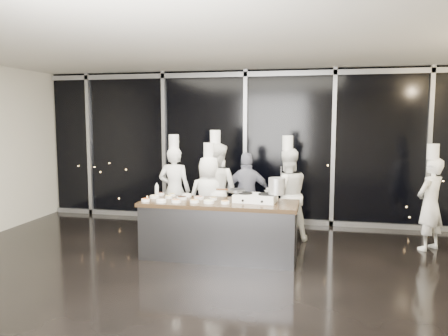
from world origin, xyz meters
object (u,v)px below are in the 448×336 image
object	(u,v)px
chef_right	(287,194)
chef_center	(215,190)
demo_counter	(219,229)
guest	(247,194)
stove	(255,198)
chef_far_left	(174,190)
chef_left	(209,197)
stock_pot	(277,186)
frying_pan	(236,191)
chef_side	(430,203)

from	to	relation	value
chef_right	chef_center	bearing A→B (deg)	-16.48
demo_counter	guest	distance (m)	1.43
chef_center	chef_right	world-z (taller)	chef_center
guest	stove	bearing A→B (deg)	92.57
stove	chef_right	size ratio (longest dim) A/B	0.36
demo_counter	chef_far_left	size ratio (longest dim) A/B	1.30
stove	chef_far_left	distance (m)	2.03
demo_counter	chef_far_left	xyz separation A→B (m)	(-1.14, 1.20, 0.40)
guest	chef_right	xyz separation A→B (m)	(0.74, -0.15, 0.06)
chef_left	stock_pot	bearing A→B (deg)	131.50
demo_counter	frying_pan	bearing A→B (deg)	24.66
demo_counter	chef_side	world-z (taller)	chef_side
stove	chef_left	size ratio (longest dim) A/B	0.38
frying_pan	chef_right	bearing A→B (deg)	61.66
chef_far_left	chef_right	size ratio (longest dim) A/B	1.00
guest	chef_right	world-z (taller)	chef_right
stock_pot	chef_right	distance (m)	1.22
demo_counter	guest	size ratio (longest dim) A/B	1.57
chef_center	chef_side	world-z (taller)	chef_center
chef_far_left	stove	bearing A→B (deg)	144.58
chef_left	chef_center	world-z (taller)	chef_center
frying_pan	chef_far_left	distance (m)	1.77
demo_counter	chef_left	world-z (taller)	chef_left
chef_far_left	chef_right	xyz separation A→B (m)	(2.11, 0.02, -0.01)
demo_counter	guest	bearing A→B (deg)	80.53
frying_pan	demo_counter	bearing A→B (deg)	-150.46
stove	guest	distance (m)	1.33
chef_side	chef_right	bearing A→B (deg)	-46.72
chef_side	stove	bearing A→B (deg)	-24.16
frying_pan	chef_center	bearing A→B (deg)	124.56
stove	chef_right	bearing A→B (deg)	74.89
frying_pan	chef_right	xyz separation A→B (m)	(0.72, 1.10, -0.22)
chef_side	frying_pan	bearing A→B (deg)	-26.52
chef_far_left	chef_side	distance (m)	4.49
demo_counter	chef_right	distance (m)	1.61
stock_pot	chef_left	distance (m)	1.62
frying_pan	chef_far_left	xyz separation A→B (m)	(-1.39, 1.09, -0.21)
frying_pan	chef_far_left	world-z (taller)	chef_far_left
chef_far_left	guest	distance (m)	1.38
chef_center	chef_right	xyz separation A→B (m)	(1.29, 0.10, -0.04)
chef_right	stock_pot	bearing A→B (deg)	65.22
chef_center	chef_side	xyz separation A→B (m)	(3.67, 0.03, -0.09)
stock_pot	guest	bearing A→B (deg)	116.82
stock_pot	chef_center	distance (m)	1.64
frying_pan	chef_left	size ratio (longest dim) A/B	0.27
frying_pan	stock_pot	world-z (taller)	stock_pot
chef_center	frying_pan	bearing A→B (deg)	130.98
chef_left	chef_right	xyz separation A→B (m)	(1.37, 0.27, 0.06)
chef_left	guest	world-z (taller)	chef_left
demo_counter	chef_center	xyz separation A→B (m)	(-0.32, 1.12, 0.43)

